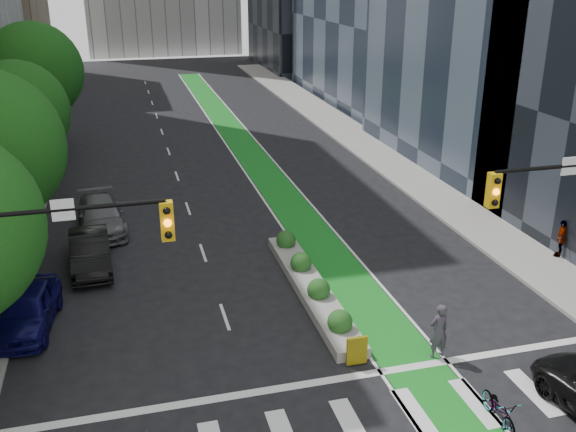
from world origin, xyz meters
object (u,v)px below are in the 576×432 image
median_planter (311,284)px  bicycle (499,409)px  cyclist (439,331)px  parked_car_left_mid (90,252)px  pedestrian_far (561,238)px  parked_car_left_far (101,216)px  parked_car_left_near (28,309)px

median_planter → bicycle: (2.92, -9.04, 0.13)m
cyclist → parked_car_left_mid: (-11.42, 10.09, -0.21)m
bicycle → parked_car_left_mid: 17.88m
cyclist → pedestrian_far: size_ratio=1.15×
median_planter → parked_car_left_far: bearing=132.2°
median_planter → parked_car_left_near: bearing=179.9°
bicycle → parked_car_left_near: bearing=150.5°
parked_car_left_near → median_planter: bearing=6.5°
parked_car_left_far → median_planter: bearing=-53.6°
parked_car_left_mid → pedestrian_far: bearing=-15.3°
median_planter → cyclist: bearing=-62.9°
parked_car_left_far → pedestrian_far: bearing=-29.7°
cyclist → parked_car_left_near: bearing=-29.6°
cyclist → pedestrian_far: bearing=-155.1°
median_planter → cyclist: (2.80, -5.46, 0.62)m
parked_car_left_far → pedestrian_far: size_ratio=3.07×
cyclist → parked_car_left_mid: 15.24m
cyclist → pedestrian_far: cyclist is taller
median_planter → parked_car_left_far: size_ratio=1.95×
bicycle → pedestrian_far: pedestrian_far is taller
parked_car_left_far → bicycle: bearing=-64.3°
parked_car_left_near → pedestrian_far: (22.44, 0.19, 0.23)m
parked_car_left_mid → cyclist: bearing=-44.5°
median_planter → parked_car_left_far: 12.20m
bicycle → parked_car_left_far: (-11.12, 18.07, 0.27)m
median_planter → parked_car_left_far: parked_car_left_far is taller
parked_car_left_near → parked_car_left_far: parked_car_left_near is taller
parked_car_left_mid → pedestrian_far: pedestrian_far is taller
median_planter → parked_car_left_mid: (-8.62, 4.63, 0.41)m
cyclist → parked_car_left_far: bearing=-60.3°
median_planter → pedestrian_far: pedestrian_far is taller
median_planter → pedestrian_far: size_ratio=5.98×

